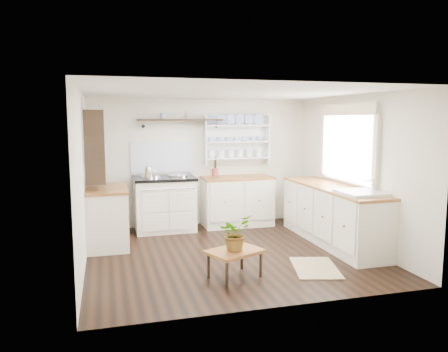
# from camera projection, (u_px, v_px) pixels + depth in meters

# --- Properties ---
(floor) EXTENTS (4.00, 3.80, 0.01)m
(floor) POSITION_uv_depth(u_px,v_px,m) (230.00, 253.00, 6.33)
(floor) COLOR black
(floor) RESTS_ON ground
(wall_back) EXTENTS (4.00, 0.02, 2.30)m
(wall_back) POSITION_uv_depth(u_px,v_px,m) (201.00, 162.00, 8.00)
(wall_back) COLOR silver
(wall_back) RESTS_ON ground
(wall_right) EXTENTS (0.02, 3.80, 2.30)m
(wall_right) POSITION_uv_depth(u_px,v_px,m) (355.00, 170.00, 6.71)
(wall_right) COLOR silver
(wall_right) RESTS_ON ground
(wall_left) EXTENTS (0.02, 3.80, 2.30)m
(wall_left) POSITION_uv_depth(u_px,v_px,m) (82.00, 180.00, 5.66)
(wall_left) COLOR silver
(wall_left) RESTS_ON ground
(ceiling) EXTENTS (4.00, 3.80, 0.01)m
(ceiling) POSITION_uv_depth(u_px,v_px,m) (230.00, 92.00, 6.04)
(ceiling) COLOR white
(ceiling) RESTS_ON wall_back
(window) EXTENTS (0.08, 1.55, 1.22)m
(window) POSITION_uv_depth(u_px,v_px,m) (347.00, 143.00, 6.79)
(window) COLOR white
(window) RESTS_ON wall_right
(aga_cooker) EXTENTS (1.05, 0.73, 0.97)m
(aga_cooker) POSITION_uv_depth(u_px,v_px,m) (165.00, 203.00, 7.58)
(aga_cooker) COLOR white
(aga_cooker) RESTS_ON floor
(back_cabinets) EXTENTS (1.27, 0.63, 0.90)m
(back_cabinets) POSITION_uv_depth(u_px,v_px,m) (237.00, 200.00, 7.96)
(back_cabinets) COLOR silver
(back_cabinets) RESTS_ON floor
(right_cabinets) EXTENTS (0.62, 2.43, 0.90)m
(right_cabinets) POSITION_uv_depth(u_px,v_px,m) (332.00, 214.00, 6.82)
(right_cabinets) COLOR silver
(right_cabinets) RESTS_ON floor
(belfast_sink) EXTENTS (0.55, 0.60, 0.45)m
(belfast_sink) POSITION_uv_depth(u_px,v_px,m) (360.00, 201.00, 6.05)
(belfast_sink) COLOR white
(belfast_sink) RESTS_ON right_cabinets
(left_cabinets) EXTENTS (0.62, 1.13, 0.90)m
(left_cabinets) POSITION_uv_depth(u_px,v_px,m) (107.00, 216.00, 6.69)
(left_cabinets) COLOR silver
(left_cabinets) RESTS_ON floor
(plate_rack) EXTENTS (1.20, 0.22, 0.90)m
(plate_rack) POSITION_uv_depth(u_px,v_px,m) (236.00, 140.00, 8.09)
(plate_rack) COLOR white
(plate_rack) RESTS_ON wall_back
(high_shelf) EXTENTS (1.50, 0.29, 0.16)m
(high_shelf) POSITION_uv_depth(u_px,v_px,m) (180.00, 121.00, 7.68)
(high_shelf) COLOR black
(high_shelf) RESTS_ON wall_back
(left_shelving) EXTENTS (0.28, 0.80, 1.05)m
(left_shelving) POSITION_uv_depth(u_px,v_px,m) (95.00, 145.00, 6.51)
(left_shelving) COLOR black
(left_shelving) RESTS_ON wall_left
(kettle) EXTENTS (0.18, 0.18, 0.22)m
(kettle) POSITION_uv_depth(u_px,v_px,m) (149.00, 173.00, 7.32)
(kettle) COLOR silver
(kettle) RESTS_ON aga_cooker
(utensil_crock) EXTENTS (0.12, 0.12, 0.14)m
(utensil_crock) POSITION_uv_depth(u_px,v_px,m) (215.00, 172.00, 7.87)
(utensil_crock) COLOR brown
(utensil_crock) RESTS_ON back_cabinets
(center_table) EXTENTS (0.77, 0.67, 0.35)m
(center_table) POSITION_uv_depth(u_px,v_px,m) (235.00, 254.00, 5.32)
(center_table) COLOR brown
(center_table) RESTS_ON floor
(potted_plant) EXTENTS (0.51, 0.50, 0.43)m
(potted_plant) POSITION_uv_depth(u_px,v_px,m) (235.00, 233.00, 5.29)
(potted_plant) COLOR #3F7233
(potted_plant) RESTS_ON center_table
(floor_rug) EXTENTS (0.75, 0.96, 0.02)m
(floor_rug) POSITION_uv_depth(u_px,v_px,m) (315.00, 268.00, 5.68)
(floor_rug) COLOR #84654C
(floor_rug) RESTS_ON floor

